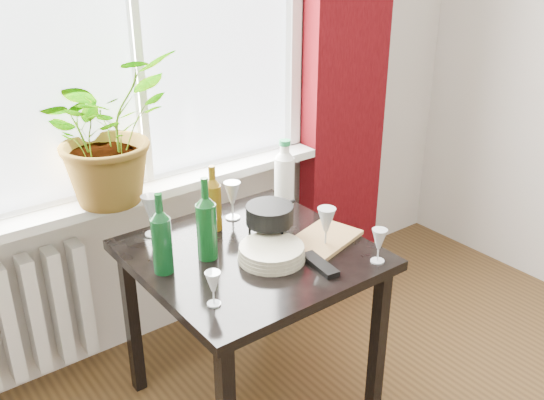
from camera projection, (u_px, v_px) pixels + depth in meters
window at (130, 4)px, 2.42m from camera, size 1.72×0.08×1.62m
windowsill at (154, 188)px, 2.69m from camera, size 1.72×0.20×0.04m
curtain at (347, 52)px, 3.09m from camera, size 0.50×0.12×2.56m
table at (251, 271)px, 2.39m from camera, size 0.85×0.85×0.74m
potted_plant at (105, 130)px, 2.40m from camera, size 0.68×0.64×0.61m
wine_bottle_left at (161, 233)px, 2.14m from camera, size 0.09×0.09×0.31m
wine_bottle_right at (206, 218)px, 2.23m from camera, size 0.09×0.09×0.33m
bottle_amber at (213, 197)px, 2.46m from camera, size 0.08×0.08×0.29m
cleaning_bottle at (284, 172)px, 2.67m from camera, size 0.11×0.11×0.31m
wineglass_front_right at (326, 227)px, 2.34m from camera, size 0.09×0.09×0.17m
wineglass_far_right at (379, 245)px, 2.24m from camera, size 0.07×0.07×0.14m
wineglass_back_center at (232, 200)px, 2.57m from camera, size 0.09×0.09×0.17m
wineglass_back_left at (151, 215)px, 2.43m from camera, size 0.08×0.08×0.18m
wineglass_front_left at (213, 288)px, 1.99m from camera, size 0.07×0.07×0.13m
plate_stack at (272, 253)px, 2.27m from camera, size 0.27×0.27×0.06m
fondue_pot at (270, 222)px, 2.40m from camera, size 0.23×0.20×0.15m
tv_remote at (320, 264)px, 2.23m from camera, size 0.08×0.19×0.02m
cutting_board at (323, 240)px, 2.41m from camera, size 0.35×0.27×0.02m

